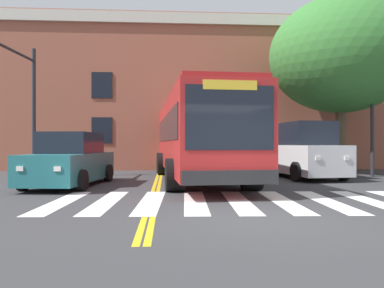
# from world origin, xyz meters

# --- Properties ---
(ground_plane) EXTENTS (120.00, 120.00, 0.00)m
(ground_plane) POSITION_xyz_m (0.00, 0.00, 0.00)
(ground_plane) COLOR #38383A
(crosswalk) EXTENTS (9.57, 4.26, 0.01)m
(crosswalk) POSITION_xyz_m (-0.02, 2.13, 0.00)
(crosswalk) COLOR white
(crosswalk) RESTS_ON ground
(lane_line_yellow_inner) EXTENTS (0.12, 36.00, 0.01)m
(lane_line_yellow_inner) POSITION_xyz_m (-2.27, 16.13, 0.00)
(lane_line_yellow_inner) COLOR gold
(lane_line_yellow_inner) RESTS_ON ground
(lane_line_yellow_outer) EXTENTS (0.12, 36.00, 0.01)m
(lane_line_yellow_outer) POSITION_xyz_m (-2.11, 16.13, 0.00)
(lane_line_yellow_outer) COLOR gold
(lane_line_yellow_outer) RESTS_ON ground
(city_bus) EXTENTS (3.49, 11.81, 3.29)m
(city_bus) POSITION_xyz_m (-0.64, 7.85, 1.80)
(city_bus) COLOR #B22323
(city_bus) RESTS_ON ground
(car_teal_near_lane) EXTENTS (2.47, 4.94, 1.85)m
(car_teal_near_lane) POSITION_xyz_m (-5.18, 6.06, 0.84)
(car_teal_near_lane) COLOR #236B70
(car_teal_near_lane) RESTS_ON ground
(car_white_far_lane) EXTENTS (2.52, 4.97, 2.35)m
(car_white_far_lane) POSITION_xyz_m (3.95, 8.47, 1.11)
(car_white_far_lane) COLOR white
(car_white_far_lane) RESTS_ON ground
(traffic_light_far_corner) EXTENTS (0.56, 3.67, 5.52)m
(traffic_light_far_corner) POSITION_xyz_m (-7.66, 7.74, 3.67)
(traffic_light_far_corner) COLOR #28282D
(traffic_light_far_corner) RESTS_ON ground
(street_tree_curbside_large) EXTENTS (7.82, 7.63, 8.28)m
(street_tree_curbside_large) POSITION_xyz_m (6.31, 9.90, 5.58)
(street_tree_curbside_large) COLOR brown
(street_tree_curbside_large) RESTS_ON ground
(building_facade) EXTENTS (32.58, 8.67, 8.71)m
(building_facade) POSITION_xyz_m (-1.01, 17.53, 4.36)
(building_facade) COLOR #9E5642
(building_facade) RESTS_ON ground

